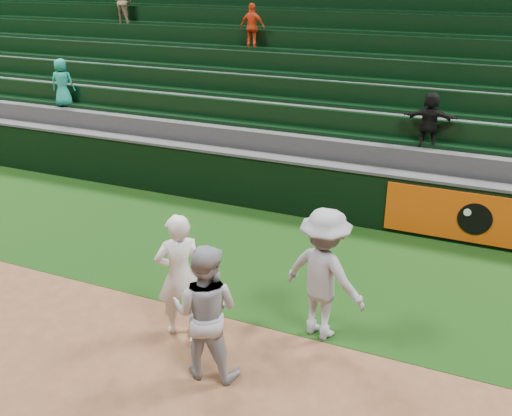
{
  "coord_description": "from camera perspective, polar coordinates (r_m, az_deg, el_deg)",
  "views": [
    {
      "loc": [
        3.5,
        -5.8,
        5.04
      ],
      "look_at": [
        0.0,
        2.3,
        1.3
      ],
      "focal_mm": 40.0,
      "sensor_mm": 36.0,
      "label": 1
    }
  ],
  "objects": [
    {
      "name": "field_wall",
      "position": [
        12.34,
        5.45,
        1.95
      ],
      "size": [
        36.0,
        0.45,
        1.25
      ],
      "color": "black",
      "rests_on": "ground"
    },
    {
      "name": "first_baseman",
      "position": [
        8.34,
        -7.68,
        -6.63
      ],
      "size": [
        0.82,
        0.8,
        1.89
      ],
      "primitive_type": "imported",
      "rotation": [
        0.0,
        0.0,
        3.87
      ],
      "color": "white",
      "rests_on": "ground"
    },
    {
      "name": "ground",
      "position": [
        8.44,
        -6.41,
        -13.85
      ],
      "size": [
        70.0,
        70.0,
        0.0
      ],
      "primitive_type": "plane",
      "color": "brown",
      "rests_on": "ground"
    },
    {
      "name": "first_base",
      "position": [
        8.62,
        -5.03,
        -12.53
      ],
      "size": [
        0.56,
        0.56,
        0.09
      ],
      "primitive_type": "cube",
      "rotation": [
        0.0,
        0.0,
        0.42
      ],
      "color": "white",
      "rests_on": "ground"
    },
    {
      "name": "foul_grass",
      "position": [
        10.72,
        1.48,
        -5.04
      ],
      "size": [
        36.0,
        4.2,
        0.01
      ],
      "primitive_type": "cube",
      "color": "black",
      "rests_on": "ground"
    },
    {
      "name": "baserunner",
      "position": [
        7.48,
        -5.06,
        -10.3
      ],
      "size": [
        1.0,
        0.83,
        1.89
      ],
      "primitive_type": "imported",
      "rotation": [
        0.0,
        0.0,
        3.27
      ],
      "color": "#A5A7B0",
      "rests_on": "ground"
    },
    {
      "name": "base_coach",
      "position": [
        8.22,
        6.81,
        -6.61
      ],
      "size": [
        1.44,
        1.07,
        1.99
      ],
      "primitive_type": "imported",
      "rotation": [
        0.0,
        0.0,
        2.85
      ],
      "color": "#9699A3",
      "rests_on": "foul_grass"
    },
    {
      "name": "stadium_seating",
      "position": [
        15.54,
        9.94,
        10.23
      ],
      "size": [
        36.0,
        5.95,
        5.66
      ],
      "color": "#353537",
      "rests_on": "ground"
    }
  ]
}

